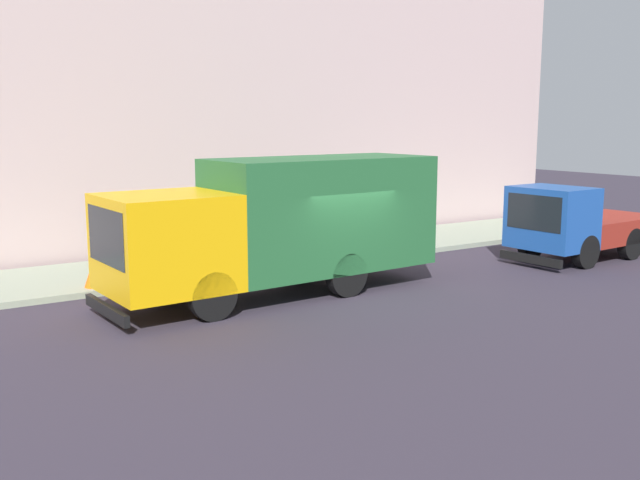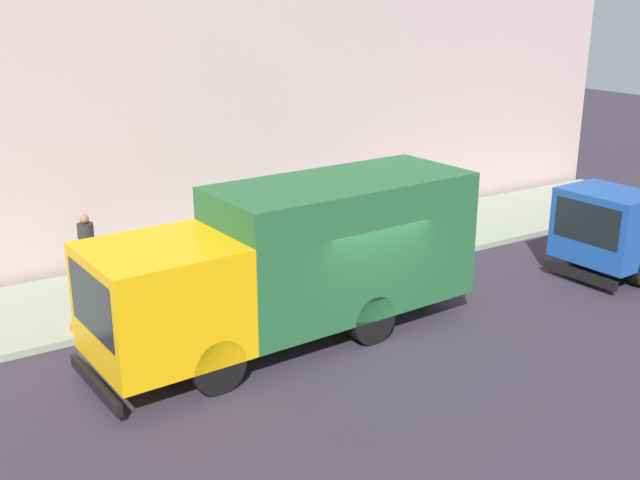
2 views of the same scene
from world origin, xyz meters
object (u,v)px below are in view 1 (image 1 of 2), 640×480
at_px(small_flatbed_truck, 576,224).
at_px(large_utility_truck, 283,222).
at_px(street_sign_post, 268,218).
at_px(traffic_cone_orange, 94,272).
at_px(pedestrian_walking, 102,233).

bearing_deg(small_flatbed_truck, large_utility_truck, 81.01).
relative_size(small_flatbed_truck, street_sign_post, 2.44).
bearing_deg(street_sign_post, traffic_cone_orange, 90.16).
xyz_separation_m(large_utility_truck, street_sign_post, (2.64, -1.05, -0.29)).
height_order(pedestrian_walking, traffic_cone_orange, pedestrian_walking).
distance_m(pedestrian_walking, street_sign_post, 4.69).
xyz_separation_m(pedestrian_walking, street_sign_post, (-2.54, -3.92, 0.42)).
bearing_deg(traffic_cone_orange, large_utility_truck, -124.48).
bearing_deg(street_sign_post, pedestrian_walking, 57.02).
relative_size(traffic_cone_orange, street_sign_post, 0.32).
xyz_separation_m(pedestrian_walking, traffic_cone_orange, (-2.56, 0.95, -0.56)).
xyz_separation_m(large_utility_truck, pedestrian_walking, (5.18, 2.87, -0.71)).
bearing_deg(large_utility_truck, traffic_cone_orange, 52.63).
relative_size(small_flatbed_truck, pedestrian_walking, 3.13).
distance_m(pedestrian_walking, traffic_cone_orange, 2.79).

